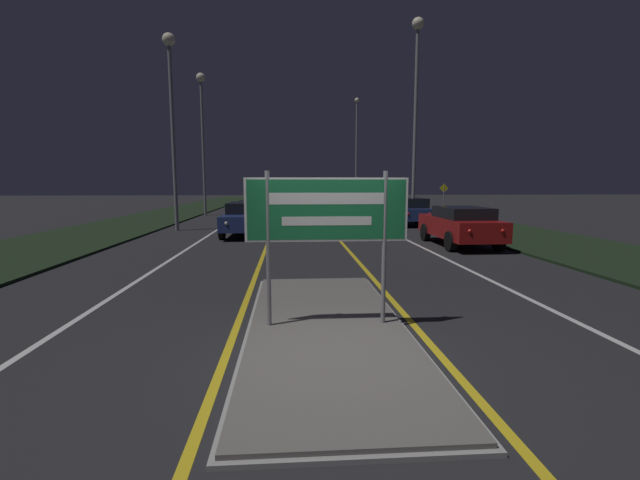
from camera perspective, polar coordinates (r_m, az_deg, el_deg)
name	(u,v)px	position (r m, az deg, el deg)	size (l,w,h in m)	color
ground_plane	(334,358)	(5.88, 1.84, -15.48)	(160.00, 160.00, 0.00)	#232326
median_island	(327,327)	(6.90, 0.89, -11.54)	(2.50, 6.58, 0.10)	#999993
verge_left	(136,223)	(27.01, -23.33, 2.14)	(5.00, 100.00, 0.08)	black
verge_right	(455,221)	(27.40, 17.58, 2.47)	(5.00, 100.00, 0.08)	black
centre_line_yellow_left	(278,216)	(30.48, -5.65, 3.20)	(0.12, 70.00, 0.01)	gold
centre_line_yellow_right	(318,216)	(30.53, -0.23, 3.24)	(0.12, 70.00, 0.01)	gold
lane_line_white_left	(238,216)	(30.68, -10.82, 3.13)	(0.12, 70.00, 0.01)	silver
lane_line_white_right	(357,216)	(30.84, 4.90, 3.26)	(0.12, 70.00, 0.01)	silver
edge_line_white_left	(195,216)	(31.18, -16.30, 3.03)	(0.10, 70.00, 0.01)	silver
edge_line_white_right	(398,215)	(31.44, 10.32, 3.25)	(0.10, 70.00, 0.01)	silver
highway_sign	(327,216)	(6.54, 0.92, 3.25)	(2.50, 0.07, 2.39)	gray
streetlight_left_near	(171,97)	(22.44, -19.21, 17.60)	(0.60, 0.60, 9.24)	gray
streetlight_left_far	(202,117)	(32.41, -15.44, 15.47)	(0.63, 0.63, 9.94)	gray
streetlight_right_near	(416,85)	(24.71, 12.71, 19.54)	(0.63, 0.63, 10.91)	gray
streetlight_right_far	(356,142)	(45.39, 4.89, 12.92)	(0.47, 0.47, 10.96)	gray
car_receding_0	(460,225)	(16.66, 18.17, 1.95)	(1.90, 4.45, 1.45)	maroon
car_receding_1	(409,211)	(24.27, 11.73, 3.84)	(1.93, 4.06, 1.50)	navy
car_approaching_0	(247,218)	(19.37, -9.70, 2.96)	(2.00, 4.65, 1.45)	navy
warning_sign	(444,197)	(30.25, 16.15, 5.57)	(0.60, 0.06, 2.19)	gray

